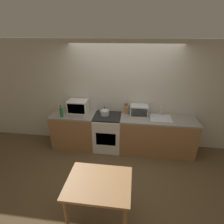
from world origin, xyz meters
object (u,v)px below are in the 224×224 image
at_px(stove_range, 108,132).
at_px(kettle, 105,112).
at_px(toaster_oven, 139,110).
at_px(dining_table, 99,187).
at_px(microwave, 78,106).
at_px(bottle, 61,112).

distance_m(stove_range, kettle, 0.55).
xyz_separation_m(kettle, toaster_oven, (0.81, 0.10, 0.04)).
bearing_deg(dining_table, toaster_oven, 74.17).
distance_m(microwave, toaster_oven, 1.49).
xyz_separation_m(bottle, toaster_oven, (1.80, 0.33, 0.01)).
xyz_separation_m(toaster_oven, dining_table, (-0.58, -2.04, -0.35)).
height_order(stove_range, microwave, microwave).
relative_size(microwave, dining_table, 0.51).
xyz_separation_m(microwave, dining_table, (0.91, -2.02, -0.39)).
height_order(kettle, bottle, bottle).
bearing_deg(dining_table, kettle, 96.91).
distance_m(toaster_oven, dining_table, 2.15).
xyz_separation_m(stove_range, microwave, (-0.75, 0.12, 0.61)).
bearing_deg(microwave, toaster_oven, 0.82).
bearing_deg(kettle, microwave, 173.31).
xyz_separation_m(stove_range, kettle, (-0.07, 0.04, 0.54)).
distance_m(kettle, microwave, 0.69).
bearing_deg(toaster_oven, dining_table, -105.83).
height_order(kettle, toaster_oven, toaster_oven).
bearing_deg(dining_table, bottle, 125.52).
xyz_separation_m(stove_range, dining_table, (0.16, -1.90, 0.22)).
height_order(stove_range, bottle, bottle).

